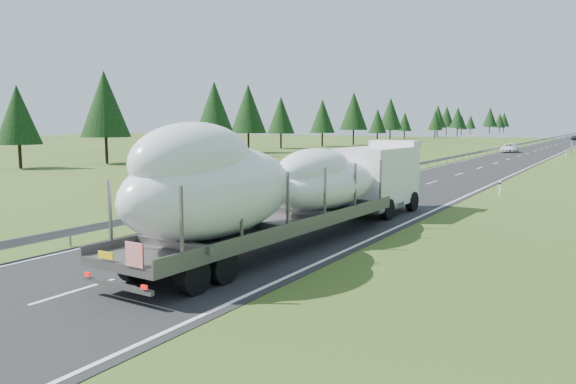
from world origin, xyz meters
The scene contains 8 objects.
ground centered at (0.00, 0.00, 0.00)m, with size 400.00×400.00×0.00m, color #344C19.
road_surface centered at (0.00, 100.00, 0.01)m, with size 10.00×400.00×0.02m, color black.
guardrail centered at (-5.30, 99.94, 0.60)m, with size 0.10×400.00×0.76m.
highway_sign centered at (7.20, 80.00, 1.81)m, with size 0.08×0.90×2.60m.
tree_line_left centered at (-43.44, 134.67, 7.12)m, with size 15.89×341.98×12.55m.
boat_truck centered at (2.21, 9.06, 2.52)m, with size 3.75×21.49×5.01m.
distant_van centered at (-3.15, 91.96, 0.77)m, with size 2.56×5.54×1.54m, color white.
distant_car_dark centered at (1.04, 174.78, 0.71)m, with size 1.67×4.16×1.42m, color black.
Camera 1 is at (13.69, -10.57, 4.95)m, focal length 35.00 mm.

